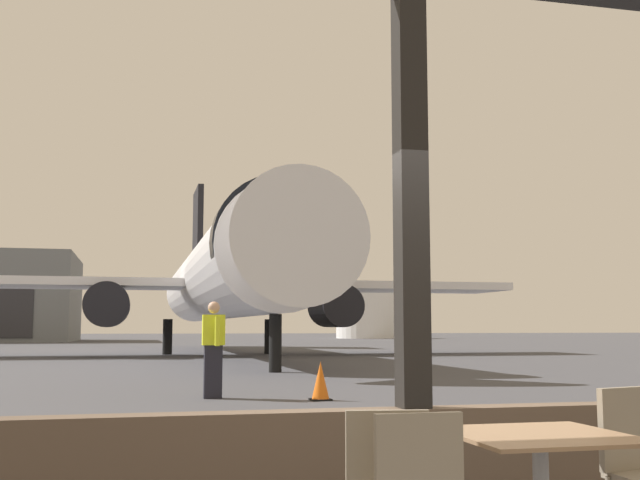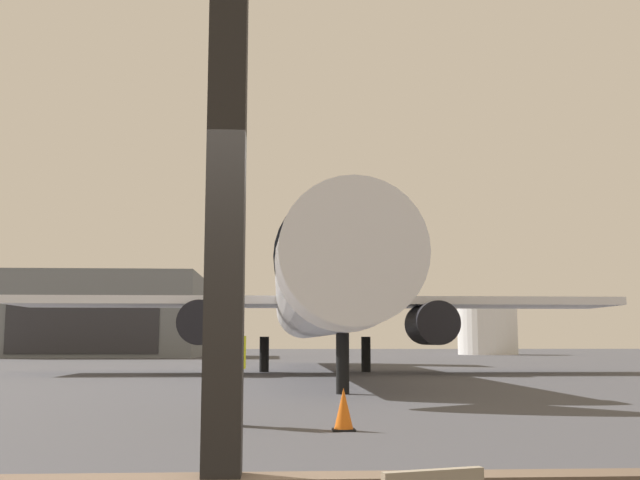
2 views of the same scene
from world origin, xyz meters
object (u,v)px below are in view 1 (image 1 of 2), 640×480
object	(u,v)px
airplane	(223,278)
fuel_storage_tank	(365,316)
ground_crew_worker	(213,348)
traffic_cone	(321,382)

from	to	relation	value
airplane	fuel_storage_tank	size ratio (longest dim) A/B	5.34
fuel_storage_tank	airplane	bearing A→B (deg)	-113.66
ground_crew_worker	airplane	bearing A→B (deg)	83.31
airplane	traffic_cone	bearing A→B (deg)	-91.83
ground_crew_worker	fuel_storage_tank	xyz separation A→B (m)	(24.10, 70.69, 1.65)
airplane	fuel_storage_tank	bearing A→B (deg)	66.34
ground_crew_worker	traffic_cone	distance (m)	2.06
traffic_cone	fuel_storage_tank	size ratio (longest dim) A/B	0.10
airplane	traffic_cone	distance (m)	22.49
ground_crew_worker	fuel_storage_tank	bearing A→B (deg)	71.18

